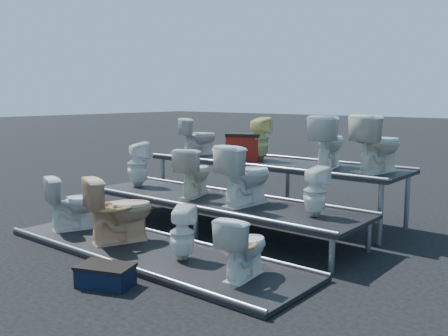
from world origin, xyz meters
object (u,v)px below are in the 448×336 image
Objects in this scene: toilet_10 at (328,141)px; toilet_11 at (378,144)px; toilet_6 at (246,175)px; red_crate at (245,148)px; toilet_0 at (74,202)px; toilet_5 at (194,172)px; toilet_8 at (199,136)px; step_stool at (106,277)px; toilet_2 at (182,233)px; toilet_7 at (315,192)px; toilet_1 at (120,209)px; toilet_9 at (259,139)px; toilet_3 at (244,246)px; toilet_4 at (138,164)px.

toilet_10 is 0.75m from toilet_11.
toilet_6 is 1.52× the size of red_crate.
toilet_10 reaches higher than toilet_0.
toilet_5 is at bearing 5.51° from toilet_6.
toilet_0 is 2.71m from toilet_8.
toilet_11 is 1.48× the size of step_stool.
toilet_11 is at bearing -135.90° from toilet_2.
toilet_11 is (0.22, 1.30, 0.49)m from toilet_7.
toilet_1 is 2.72m from toilet_9.
toilet_9 is (1.31, 0.00, 0.03)m from toilet_8.
toilet_11 reaches higher than toilet_6.
step_stool is at bearing 93.08° from toilet_5.
toilet_10 is (1.22, 0.00, 0.03)m from toilet_9.
toilet_2 is (2.07, 0.00, -0.07)m from toilet_0.
toilet_5 is at bearing 82.36° from toilet_9.
toilet_11 reaches higher than toilet_2.
toilet_6 is at bearing 120.48° from toilet_9.
toilet_3 is at bearing -75.65° from red_crate.
toilet_11 is (0.75, 0.00, 0.01)m from toilet_10.
toilet_7 is at bearing 100.04° from toilet_10.
toilet_1 is at bearing 154.71° from toilet_4.
toilet_11 is at bearing -128.43° from toilet_6.
toilet_0 is 1.41× the size of red_crate.
toilet_11 reaches higher than toilet_4.
toilet_10 is at bearing -112.03° from toilet_0.
toilet_4 is at bearing 43.90° from toilet_9.
toilet_0 is at bearing 38.84° from toilet_6.
toilet_11 is (1.25, 1.30, 0.39)m from toilet_6.
toilet_0 reaches higher than toilet_3.
toilet_5 reaches higher than toilet_2.
toilet_11 is at bearing 168.02° from toilet_10.
toilet_8 is (0.13, 1.30, 0.37)m from toilet_4.
toilet_2 is at bearing -90.13° from red_crate.
step_stool is (1.93, -0.96, -0.34)m from toilet_0.
red_crate is at bearing -106.62° from toilet_5.
red_crate is at bearing -158.23° from toilet_8.
toilet_6 is at bearing -105.44° from toilet_1.
step_stool is (-0.56, -3.56, -1.14)m from toilet_10.
toilet_0 is at bearing 65.84° from toilet_9.
toilet_4 is 1.18× the size of toilet_7.
red_crate is at bearing -10.29° from toilet_10.
toilet_0 is 0.98× the size of toilet_10.
toilet_0 is 4.23m from toilet_11.
toilet_6 is at bearing 161.89° from toilet_5.
red_crate is at bearing -110.15° from toilet_4.
toilet_9 reaches higher than toilet_6.
toilet_6 is 1.16× the size of toilet_9.
toilet_10 reaches higher than toilet_5.
toilet_6 is 1.52× the size of step_stool.
toilet_1 is 1.96m from toilet_3.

